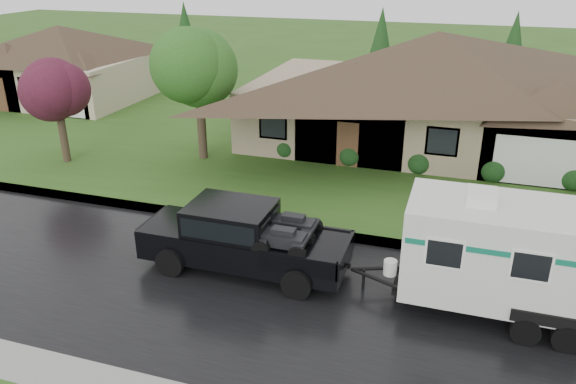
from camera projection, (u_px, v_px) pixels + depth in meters
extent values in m
plane|color=#2E581B|center=(324.00, 269.00, 17.85)|extent=(140.00, 140.00, 0.00)
cube|color=black|center=(306.00, 303.00, 16.09)|extent=(140.00, 8.00, 0.01)
cube|color=gray|center=(340.00, 236.00, 19.79)|extent=(140.00, 0.50, 0.15)
cube|color=#2E581B|center=(392.00, 133.00, 30.94)|extent=(140.00, 26.00, 0.15)
cube|color=#9B8669|center=(430.00, 113.00, 28.88)|extent=(18.00, 10.00, 3.00)
pyramid|color=#3A2D20|center=(439.00, 31.00, 27.27)|extent=(19.44, 10.80, 2.60)
cube|color=#9B8669|center=(549.00, 143.00, 24.79)|extent=(5.76, 4.00, 2.70)
cube|color=tan|center=(65.00, 78.00, 37.44)|extent=(10.00, 8.00, 2.80)
pyramid|color=#3A2D20|center=(57.00, 25.00, 36.11)|extent=(10.80, 8.64, 2.00)
cube|color=tan|center=(85.00, 90.00, 34.90)|extent=(3.20, 4.00, 2.52)
cylinder|color=#382B1E|center=(202.00, 130.00, 26.57)|extent=(0.42, 0.42, 2.71)
sphere|color=#347124|center=(198.00, 67.00, 25.40)|extent=(3.75, 3.75, 3.75)
cylinder|color=#382B1E|center=(64.00, 140.00, 26.25)|extent=(0.36, 0.36, 2.08)
sphere|color=#551A2E|center=(56.00, 92.00, 25.35)|extent=(2.87, 2.87, 2.87)
sphere|color=#143814|center=(286.00, 147.00, 26.94)|extent=(1.00, 1.00, 1.00)
sphere|color=#143814|center=(350.00, 154.00, 26.05)|extent=(1.00, 1.00, 1.00)
sphere|color=#143814|center=(419.00, 161.00, 25.16)|extent=(1.00, 1.00, 1.00)
sphere|color=#143814|center=(493.00, 169.00, 24.27)|extent=(1.00, 1.00, 1.00)
sphere|color=#143814|center=(573.00, 177.00, 23.38)|extent=(1.00, 1.00, 1.00)
cube|color=black|center=(244.00, 245.00, 17.56)|extent=(6.46, 2.15, 0.93)
cube|color=black|center=(176.00, 226.00, 18.12)|extent=(1.72, 2.10, 0.38)
cube|color=black|center=(231.00, 219.00, 17.36)|extent=(2.59, 2.02, 0.97)
cube|color=black|center=(231.00, 218.00, 17.33)|extent=(2.37, 2.07, 0.59)
cube|color=black|center=(307.00, 249.00, 16.90)|extent=(2.37, 2.05, 0.06)
cylinder|color=black|center=(171.00, 262.00, 17.37)|extent=(0.90, 0.34, 0.90)
cylinder|color=black|center=(201.00, 232.00, 19.21)|extent=(0.90, 0.34, 0.90)
cylinder|color=black|center=(297.00, 284.00, 16.21)|extent=(0.90, 0.34, 0.90)
cylinder|color=black|center=(316.00, 250.00, 18.06)|extent=(0.90, 0.34, 0.90)
cube|color=silver|center=(552.00, 258.00, 14.68)|extent=(7.54, 2.59, 2.64)
cube|color=black|center=(542.00, 305.00, 15.27)|extent=(7.97, 1.29, 0.15)
cube|color=#0E6650|center=(556.00, 238.00, 14.45)|extent=(7.39, 2.61, 0.15)
cube|color=white|center=(482.00, 197.00, 14.64)|extent=(0.75, 0.86, 0.34)
cylinder|color=black|center=(525.00, 331.00, 14.31)|extent=(0.75, 0.26, 0.75)
cylinder|color=black|center=(520.00, 280.00, 16.54)|extent=(0.75, 0.26, 0.75)
cylinder|color=black|center=(567.00, 339.00, 14.04)|extent=(0.75, 0.26, 0.75)
cylinder|color=black|center=(555.00, 286.00, 16.26)|extent=(0.75, 0.26, 0.75)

